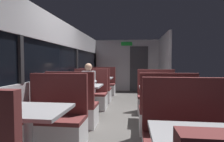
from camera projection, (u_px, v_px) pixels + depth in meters
ground_plane at (119, 119)px, 4.09m from camera, size 3.30×9.20×0.02m
carriage_window_panel_left at (57, 70)px, 4.21m from camera, size 0.09×8.48×2.30m
carriage_end_bulkhead at (128, 66)px, 8.19m from camera, size 2.90×0.11×2.30m
carriage_aisle_panel_right at (164, 66)px, 6.84m from camera, size 0.08×2.40×2.30m
dining_table_near_window at (28, 117)px, 2.09m from camera, size 0.90×0.70×0.74m
bench_near_window_facing_entry at (55, 124)px, 2.80m from camera, size 0.95×0.50×1.10m
dining_table_mid_window at (82, 89)px, 4.31m from camera, size 0.90×0.70×0.74m
bench_mid_window_facing_end at (73, 110)px, 3.63m from camera, size 0.95×0.50×1.10m
bench_mid_window_facing_entry at (90, 97)px, 5.02m from camera, size 0.95×0.50×1.10m
dining_table_far_window at (100, 80)px, 6.53m from camera, size 0.90×0.70×0.74m
bench_far_window_facing_end at (96, 92)px, 5.85m from camera, size 0.95×0.50×1.10m
bench_far_window_facing_entry at (103, 86)px, 7.24m from camera, size 0.95×0.50×1.10m
dining_table_rear_aisle at (161, 92)px, 3.90m from camera, size 0.90×0.70×0.74m
bench_rear_aisle_facing_end at (166, 116)px, 3.22m from camera, size 0.95×0.50×1.10m
bench_rear_aisle_facing_entry at (156, 100)px, 4.61m from camera, size 0.95×0.50×1.10m
seated_passenger at (89, 90)px, 4.94m from camera, size 0.47×0.55×1.26m
coffee_cup_primary at (95, 76)px, 6.70m from camera, size 0.07×0.07×0.09m
coffee_cup_secondary at (166, 86)px, 3.81m from camera, size 0.07×0.07×0.09m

